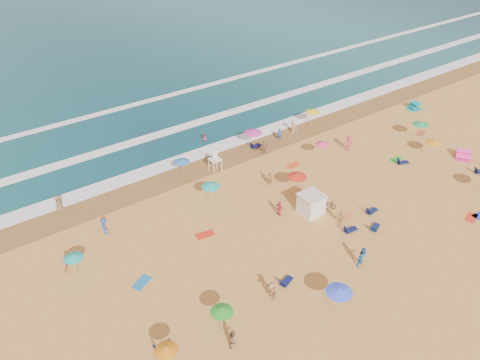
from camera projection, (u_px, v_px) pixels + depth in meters
ground at (280, 221)px, 44.15m from camera, size 220.00×220.00×0.00m
ocean at (31, 23)px, 100.95m from camera, size 220.00×140.00×0.18m
wet_sand at (209, 164)px, 52.60m from camera, size 220.00×220.00×0.00m
surf_foam at (171, 134)px, 58.51m from camera, size 200.00×18.70×0.05m
cabana at (311, 205)px, 44.60m from camera, size 2.00×2.00×2.00m
cabana_roof at (312, 195)px, 44.02m from camera, size 2.20×2.20×0.12m
bicycle at (327, 204)px, 45.62m from camera, size 1.54×1.84×0.95m
lifeguard_stand at (215, 163)px, 50.79m from camera, size 1.20×1.20×2.10m
beach_umbrellas at (294, 197)px, 43.51m from camera, size 55.01×31.94×0.73m
loungers at (344, 212)px, 45.00m from camera, size 40.14×19.76×0.34m
towels at (318, 227)px, 43.32m from camera, size 54.96×20.86×0.03m
popup_tents at (437, 127)px, 58.95m from camera, size 9.00×13.91×1.20m
beachgoers at (258, 189)px, 47.02m from camera, size 34.71×26.84×2.13m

